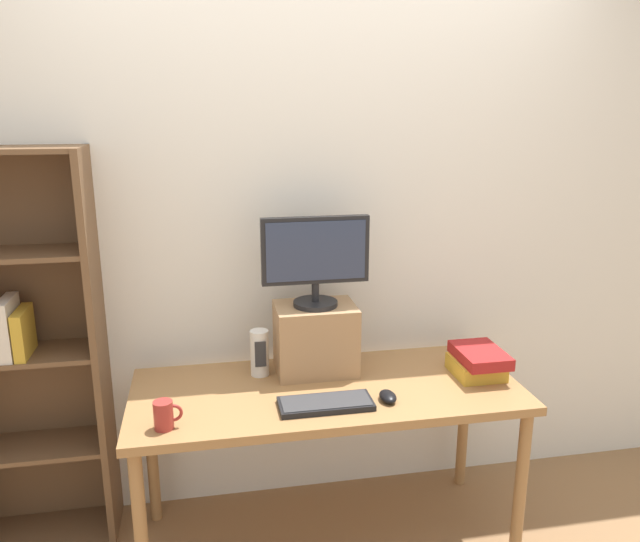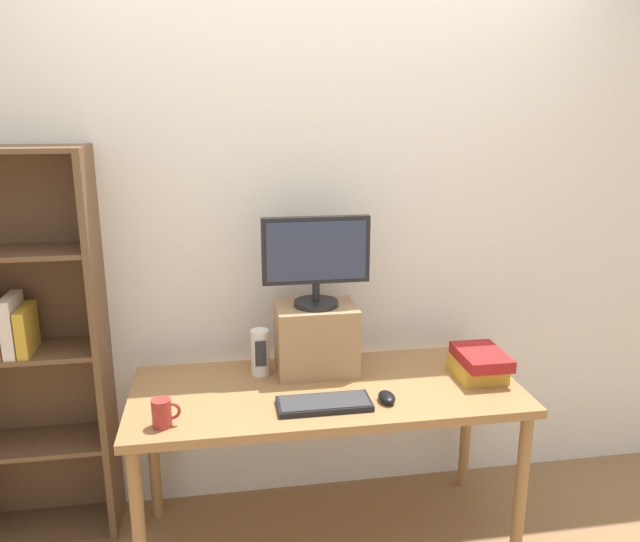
% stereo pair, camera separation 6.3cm
% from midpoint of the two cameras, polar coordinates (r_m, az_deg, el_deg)
% --- Properties ---
extents(ground_plane, '(12.00, 12.00, 0.00)m').
position_cam_midpoint_polar(ground_plane, '(2.98, -0.05, -23.23)').
color(ground_plane, olive).
extents(back_wall, '(7.00, 0.08, 2.60)m').
position_cam_midpoint_polar(back_wall, '(2.83, -1.76, 3.94)').
color(back_wall, silver).
rests_on(back_wall, ground_plane).
extents(desk, '(1.58, 0.67, 0.72)m').
position_cam_midpoint_polar(desk, '(2.62, -0.06, -12.02)').
color(desk, '#9E7042').
rests_on(desk, ground_plane).
extents(bookshelf_unit, '(0.63, 0.28, 1.69)m').
position_cam_midpoint_polar(bookshelf_unit, '(2.87, -26.31, -6.53)').
color(bookshelf_unit, brown).
rests_on(bookshelf_unit, ground_plane).
extents(riser_box, '(0.34, 0.25, 0.30)m').
position_cam_midpoint_polar(riser_box, '(2.68, -1.09, -6.18)').
color(riser_box, '#A87F56').
rests_on(riser_box, desk).
extents(computer_monitor, '(0.45, 0.19, 0.38)m').
position_cam_midpoint_polar(computer_monitor, '(2.58, -1.13, 1.24)').
color(computer_monitor, black).
rests_on(computer_monitor, riser_box).
extents(keyboard, '(0.36, 0.15, 0.02)m').
position_cam_midpoint_polar(keyboard, '(2.43, -0.23, -12.03)').
color(keyboard, black).
rests_on(keyboard, desk).
extents(computer_mouse, '(0.06, 0.10, 0.04)m').
position_cam_midpoint_polar(computer_mouse, '(2.49, 5.48, -11.35)').
color(computer_mouse, black).
rests_on(computer_mouse, desk).
extents(book_stack, '(0.20, 0.26, 0.12)m').
position_cam_midpoint_polar(book_stack, '(2.75, 13.60, -8.06)').
color(book_stack, gold).
rests_on(book_stack, desk).
extents(coffee_mug, '(0.10, 0.07, 0.10)m').
position_cam_midpoint_polar(coffee_mug, '(2.34, -14.81, -12.61)').
color(coffee_mug, '#9E2D28').
rests_on(coffee_mug, desk).
extents(desk_speaker, '(0.08, 0.08, 0.20)m').
position_cam_midpoint_polar(desk_speaker, '(2.68, -6.22, -7.45)').
color(desk_speaker, silver).
rests_on(desk_speaker, desk).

